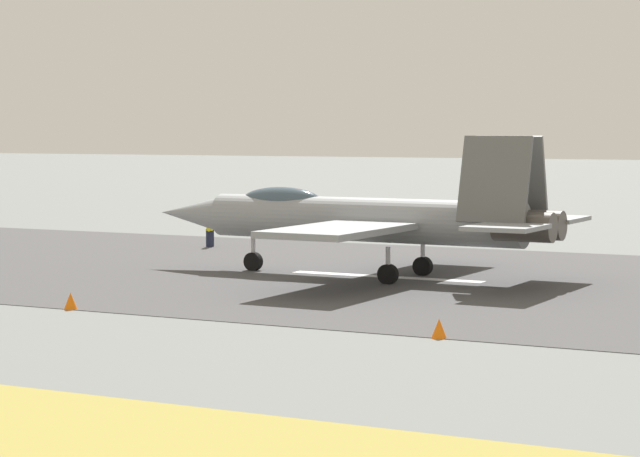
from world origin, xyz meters
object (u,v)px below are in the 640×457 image
(fighter_jet, at_px, (366,218))
(crew_person, at_px, (210,230))
(marker_cone_mid, at_px, (71,301))
(marker_cone_near, at_px, (439,328))

(fighter_jet, distance_m, crew_person, 14.98)
(crew_person, relative_size, marker_cone_mid, 3.11)
(fighter_jet, bearing_deg, crew_person, -34.21)
(fighter_jet, distance_m, marker_cone_near, 14.91)
(marker_cone_near, bearing_deg, crew_person, -45.67)
(marker_cone_mid, bearing_deg, crew_person, -69.76)
(marker_cone_near, bearing_deg, fighter_jet, -57.24)
(crew_person, bearing_deg, marker_cone_near, 134.33)
(crew_person, xyz_separation_m, marker_cone_near, (-20.32, 20.80, -0.58))
(crew_person, relative_size, marker_cone_near, 3.11)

